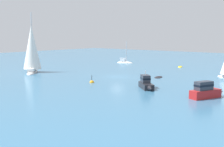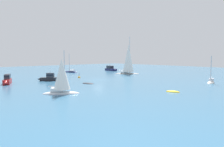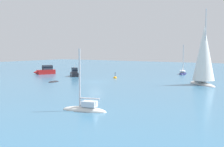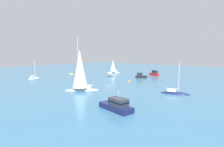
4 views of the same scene
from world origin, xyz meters
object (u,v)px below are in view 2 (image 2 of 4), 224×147
at_px(powerboat, 111,69).
at_px(cabin_cruiser, 7,80).
at_px(dinghy, 88,84).
at_px(channel_buoy, 79,77).
at_px(sailboat_1, 128,60).
at_px(ketch, 211,82).
at_px(motor_cruiser, 48,78).
at_px(sailboat, 62,78).
at_px(ketch_1, 71,72).
at_px(rib, 173,92).

bearing_deg(powerboat, cabin_cruiser, -59.53).
distance_m(dinghy, cabin_cruiser, 16.89).
bearing_deg(channel_buoy, dinghy, 155.23).
relative_size(sailboat_1, dinghy, 3.93).
bearing_deg(powerboat, ketch, -0.34).
xyz_separation_m(ketch, sailboat_1, (27.31, -2.78, 4.38)).
bearing_deg(motor_cruiser, powerboat, -113.43).
relative_size(sailboat, dinghy, 2.25).
bearing_deg(powerboat, motor_cruiser, -54.30).
bearing_deg(channel_buoy, ketch, -152.35).
relative_size(powerboat, sailboat_1, 0.60).
xyz_separation_m(dinghy, channel_buoy, (11.61, -5.36, 0.01)).
height_order(ketch_1, sailboat_1, sailboat_1).
xyz_separation_m(rib, dinghy, (17.61, 4.38, 0.00)).
height_order(rib, powerboat, powerboat).
distance_m(dinghy, channel_buoy, 12.79).
relative_size(rib, sailboat, 0.34).
bearing_deg(channel_buoy, cabin_cruiser, 92.39).
distance_m(ketch_1, channel_buoy, 18.46).
relative_size(rib, powerboat, 0.33).
distance_m(ketch, sailboat_1, 27.80).
height_order(sailboat, ketch_1, sailboat).
height_order(ketch_1, cabin_cruiser, ketch_1).
relative_size(ketch, cabin_cruiser, 1.24).
xyz_separation_m(powerboat, cabin_cruiser, (-14.56, 42.30, 0.05)).
bearing_deg(ketch, sailboat, -31.34).
relative_size(motor_cruiser, channel_buoy, 2.62).
height_order(powerboat, ketch, ketch).
relative_size(powerboat, dinghy, 2.35).
bearing_deg(ketch_1, sailboat_1, -166.11).
relative_size(motor_cruiser, ketch_1, 0.56).
relative_size(rib, channel_buoy, 1.58).
distance_m(rib, ketch_1, 46.87).
xyz_separation_m(motor_cruiser, sailboat_1, (-0.28, -27.27, 3.84)).
bearing_deg(cabin_cruiser, ketch_1, 146.82).
height_order(sailboat, motor_cruiser, sailboat).
bearing_deg(motor_cruiser, cabin_cruiser, 39.29).
bearing_deg(channel_buoy, rib, 178.09).
bearing_deg(cabin_cruiser, channel_buoy, 114.78).
bearing_deg(ketch_1, channel_buoy, 140.51).
xyz_separation_m(powerboat, motor_cruiser, (-15.03, 33.42, -0.07)).
bearing_deg(powerboat, sailboat, -39.09).
bearing_deg(rib, motor_cruiser, -5.48).
relative_size(sailboat, sailboat_1, 0.57).
bearing_deg(powerboat, dinghy, -37.67).
bearing_deg(dinghy, powerboat, -66.02).
bearing_deg(cabin_cruiser, dinghy, 72.36).
xyz_separation_m(powerboat, dinghy, (-25.40, 29.38, -0.79)).
xyz_separation_m(rib, sailboat, (10.75, 14.23, 2.44)).
distance_m(powerboat, cabin_cruiser, 44.73).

